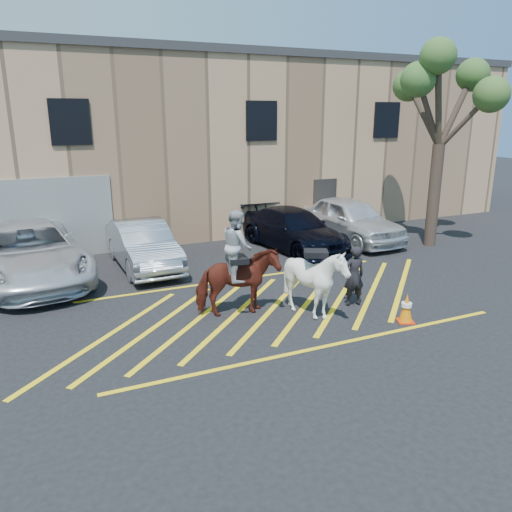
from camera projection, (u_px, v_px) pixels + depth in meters
name	position (u px, v px, depth m)	size (l,w,h in m)	color
ground	(269.00, 304.00, 13.26)	(90.00, 90.00, 0.00)	black
car_white_pickup	(30.00, 253.00, 14.88)	(2.87, 6.23, 1.73)	silver
car_silver_sedan	(143.00, 245.00, 16.19)	(1.60, 4.58, 1.51)	#959BA2
car_blue_suv	(294.00, 229.00, 18.47)	(2.06, 5.07, 1.47)	black
car_white_suv	(350.00, 219.00, 19.63)	(2.03, 5.05, 1.72)	silver
handler	(354.00, 276.00, 12.97)	(0.58, 0.38, 1.60)	black
warehouse	(155.00, 141.00, 22.77)	(32.42, 10.20, 7.30)	tan
hatching_zone	(274.00, 307.00, 13.00)	(12.60, 5.12, 0.01)	yellow
mounted_bay	(237.00, 274.00, 12.24)	(2.12, 1.16, 2.67)	#5E2016
saddled_white	(315.00, 281.00, 12.18)	(2.05, 2.14, 1.83)	white
traffic_cone	(406.00, 308.00, 12.01)	(0.50, 0.50, 0.73)	red
tree	(444.00, 89.00, 17.62)	(3.99, 4.37, 7.31)	#45322A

